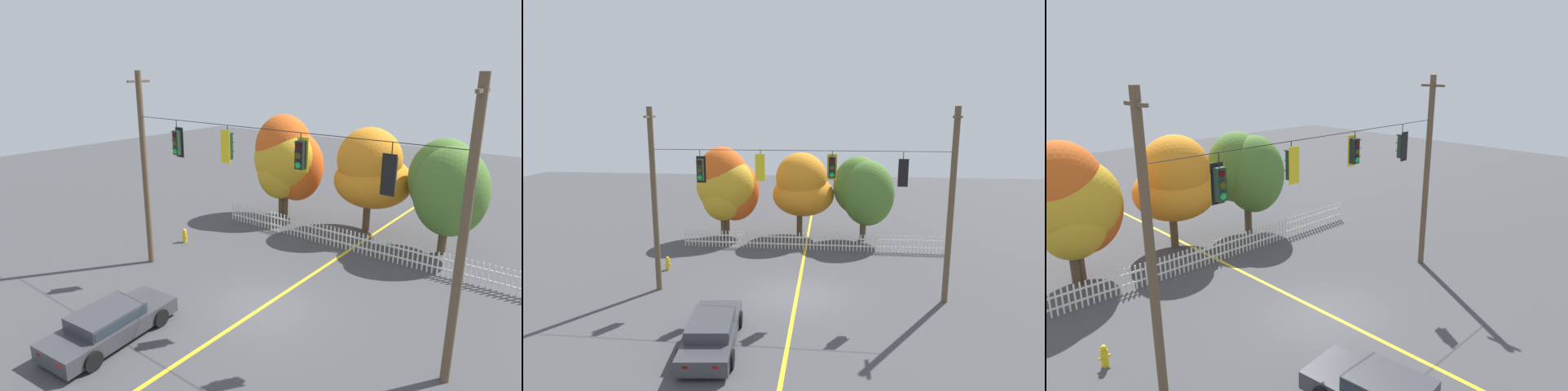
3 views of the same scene
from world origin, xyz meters
The scene contains 14 objects.
ground centered at (0.00, 0.00, 0.00)m, with size 80.00×80.00×0.00m, color #424244.
lane_centerline_stripe centered at (0.00, 0.00, 0.00)m, with size 0.16×36.00×0.01m, color gold.
signal_support_span centered at (0.00, 0.00, 4.44)m, with size 13.67×1.10×8.71m.
traffic_signal_westbound_side centered at (-4.44, 0.01, 5.89)m, with size 0.43×0.38×1.53m.
traffic_signal_northbound_primary centered at (-1.67, -0.01, 6.03)m, with size 0.43×0.38×1.38m.
traffic_signal_southbound_primary centered at (1.52, 0.01, 6.07)m, with size 0.43×0.38×1.30m.
traffic_signal_eastbound_side centered at (4.57, -0.01, 5.89)m, with size 0.43×0.38×1.52m.
white_picket_fence centered at (0.52, 6.95, 0.55)m, with size 16.60×0.06×1.09m.
autumn_maple_near_fence centered at (-5.60, 9.14, 3.37)m, with size 4.02×3.28×5.51m.
autumn_maple_mid centered at (-5.48, 9.44, 3.65)m, with size 4.21×3.31×6.23m.
autumn_oak_far_east centered at (-0.41, 9.94, 3.48)m, with size 4.20×4.06×5.86m.
autumn_maple_far_west centered at (3.67, 9.41, 3.46)m, with size 3.95×3.92×5.63m.
parked_car centered at (-2.75, -4.81, 0.61)m, with size 2.27×4.74×1.15m.
fire_hydrant centered at (-7.29, 2.64, 0.36)m, with size 0.38×0.22×0.74m.
Camera 2 is at (1.39, -18.90, 8.36)m, focal length 29.58 mm.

